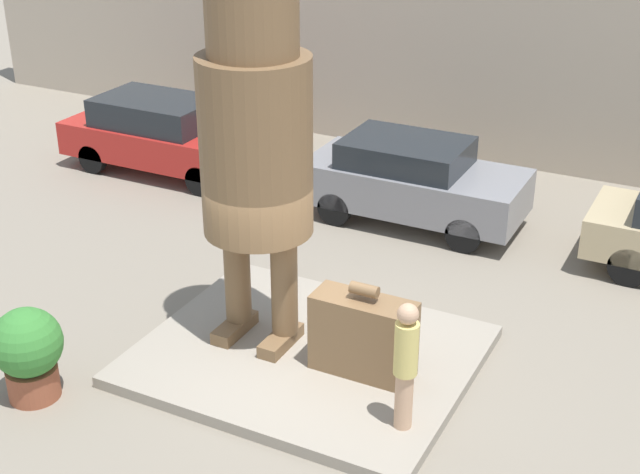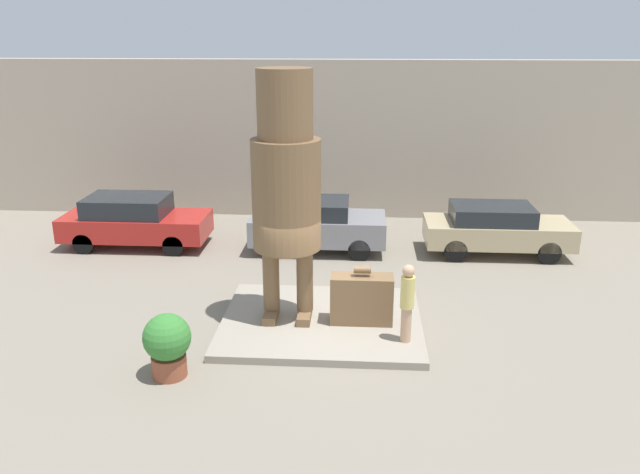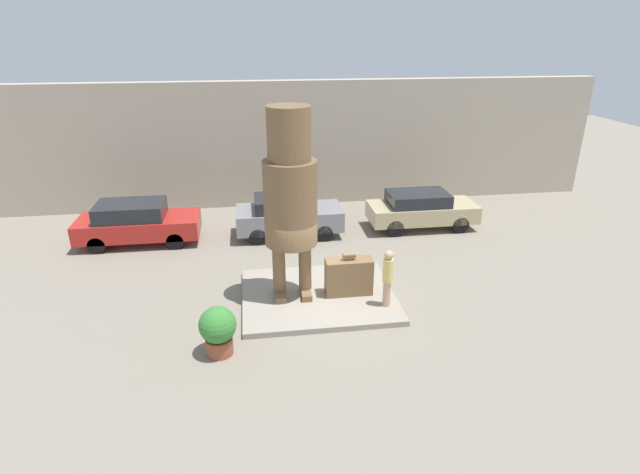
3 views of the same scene
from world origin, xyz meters
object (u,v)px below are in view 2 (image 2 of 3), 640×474
at_px(statue_figure, 286,179).
at_px(giant_suitcase, 362,299).
at_px(tourist, 407,300).
at_px(parked_car_grey, 317,224).
at_px(parked_car_red, 134,220).
at_px(parked_car_tan, 496,228).
at_px(planter_pot, 167,343).

bearing_deg(statue_figure, giant_suitcase, -5.72).
xyz_separation_m(giant_suitcase, tourist, (0.93, -0.85, 0.38)).
bearing_deg(parked_car_grey, parked_car_red, 179.69).
relative_size(tourist, parked_car_grey, 0.42).
bearing_deg(statue_figure, tourist, -21.46).
distance_m(parked_car_red, parked_car_tan, 11.01).
relative_size(statue_figure, parked_car_tan, 1.29).
xyz_separation_m(parked_car_tan, planter_pot, (-7.70, -7.50, -0.10)).
bearing_deg(parked_car_red, planter_pot, -66.18).
xyz_separation_m(parked_car_grey, planter_pot, (-2.34, -7.47, -0.13)).
relative_size(statue_figure, parked_car_grey, 1.36).
distance_m(parked_car_red, planter_pot, 8.20).
height_order(statue_figure, parked_car_red, statue_figure).
xyz_separation_m(statue_figure, parked_car_grey, (0.29, 5.03, -2.56)).
bearing_deg(statue_figure, planter_pot, -130.04).
distance_m(tourist, parked_car_grey, 6.48).
relative_size(statue_figure, giant_suitcase, 3.98).
relative_size(parked_car_red, parked_car_tan, 1.03).
distance_m(giant_suitcase, tourist, 1.32).
height_order(statue_figure, parked_car_tan, statue_figure).
height_order(parked_car_tan, planter_pot, parked_car_tan).
bearing_deg(giant_suitcase, parked_car_red, 143.33).
bearing_deg(tourist, giant_suitcase, 137.57).
relative_size(parked_car_red, parked_car_grey, 1.09).
xyz_separation_m(giant_suitcase, parked_car_grey, (-1.37, 5.20, 0.11)).
xyz_separation_m(parked_car_red, parked_car_grey, (5.65, -0.03, 0.01)).
distance_m(parked_car_red, parked_car_grey, 5.65).
bearing_deg(tourist, planter_pot, -163.02).
relative_size(giant_suitcase, tourist, 0.81).
bearing_deg(tourist, parked_car_red, 142.61).
relative_size(tourist, planter_pot, 1.33).
height_order(statue_figure, planter_pot, statue_figure).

